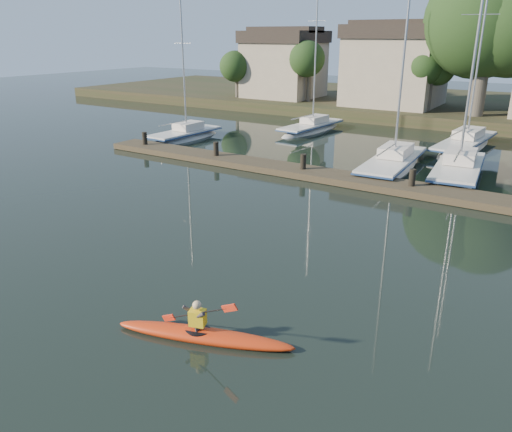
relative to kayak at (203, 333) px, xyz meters
The scene contains 9 objects.
ground 2.65m from the kayak, 147.44° to the left, with size 160.00×160.00×0.00m, color black.
kayak is the anchor object (origin of this frame).
dock 15.59m from the kayak, 98.23° to the left, with size 34.00×2.00×1.80m.
sailboat_0 26.33m from the kayak, 131.44° to the left, with size 2.42×7.55×11.85m.
sailboat_2 19.57m from the kayak, 94.51° to the left, with size 2.77×9.70×15.88m.
sailboat_3 20.00m from the kayak, 84.22° to the left, with size 3.28×9.15×14.43m.
sailboat_5 29.88m from the kayak, 111.57° to the left, with size 2.69×8.77×14.30m.
sailboat_6 27.67m from the kayak, 88.26° to the left, with size 2.98×10.61×16.65m.
shore 41.83m from the kayak, 90.85° to the left, with size 90.00×25.25×12.75m.
Camera 1 is at (9.31, -9.90, 7.38)m, focal length 35.00 mm.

